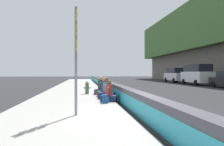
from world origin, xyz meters
TOP-DOWN VIEW (x-y plane):
  - ground_plane at (0.00, 0.00)m, footprint 160.00×160.00m
  - sidewalk_strip at (0.00, 2.65)m, footprint 80.00×4.40m
  - jersey_barrier at (0.00, 0.00)m, footprint 76.00×0.45m
  - route_sign_post at (0.39, 2.24)m, footprint 0.44×0.09m
  - fire_hydrant at (7.47, 1.75)m, footprint 0.26×0.46m
  - seated_person_foreground at (3.70, 0.73)m, footprint 0.82×0.90m
  - seated_person_middle at (4.86, 0.73)m, footprint 0.90×0.98m
  - seated_person_rear at (5.85, 0.74)m, footprint 0.81×0.91m
  - seated_person_far at (7.30, 0.84)m, footprint 0.85×0.94m
  - backpack at (3.07, 0.98)m, footprint 0.32×0.28m
  - parked_car_fourth at (18.17, -12.07)m, footprint 5.16×2.23m
  - parked_car_midline at (24.58, -12.16)m, footprint 4.81×2.08m

SIDE VIEW (x-z plane):
  - ground_plane at x=0.00m, z-range 0.00..0.00m
  - sidewalk_strip at x=0.00m, z-range 0.00..0.14m
  - backpack at x=3.07m, z-range 0.13..0.53m
  - jersey_barrier at x=0.00m, z-range 0.00..0.85m
  - seated_person_foreground at x=3.70m, z-range -0.06..1.00m
  - seated_person_rear at x=5.85m, z-range -0.07..1.06m
  - seated_person_middle at x=4.86m, z-range -0.08..1.07m
  - seated_person_far at x=7.30m, z-range -0.08..1.08m
  - fire_hydrant at x=7.47m, z-range 0.15..1.03m
  - parked_car_midline at x=24.58m, z-range 0.04..2.32m
  - parked_car_fourth at x=18.17m, z-range 0.07..2.63m
  - route_sign_post at x=0.39m, z-range 0.43..4.03m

